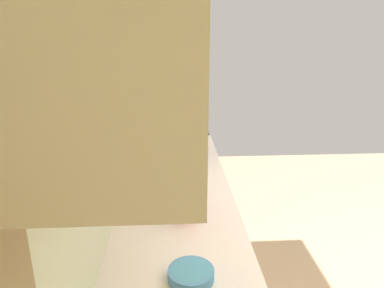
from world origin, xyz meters
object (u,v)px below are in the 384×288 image
bowl (191,274)px  kettle (186,202)px  oven_range (175,169)px  microwave (172,137)px

bowl → kettle: (0.47, 0.00, 0.06)m
oven_range → bowl: bearing=-178.9°
oven_range → kettle: size_ratio=5.87×
bowl → microwave: bearing=2.6°
microwave → bowl: microwave is taller
oven_range → kettle: bearing=-178.6°
microwave → kettle: 0.98m
microwave → kettle: microwave is taller
oven_range → kettle: 1.84m
microwave → bowl: (-1.45, -0.06, -0.11)m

